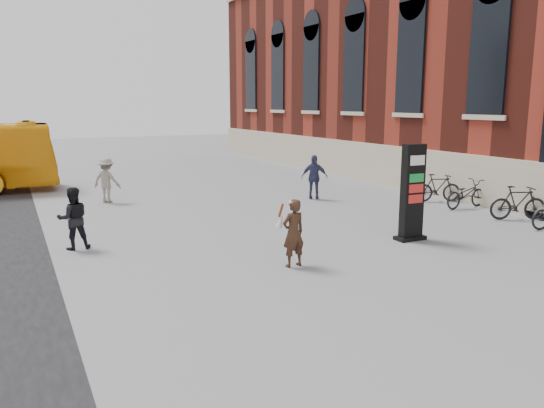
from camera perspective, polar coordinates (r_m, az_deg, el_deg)
name	(u,v)px	position (r m, az deg, el deg)	size (l,w,h in m)	color
ground	(309,272)	(11.77, 3.98, -7.26)	(100.00, 100.00, 0.00)	#9E9EA3
info_pylon	(412,193)	(14.62, 14.85, 1.18)	(0.84, 0.43, 2.59)	black
woman	(293,232)	(11.91, 2.29, -3.04)	(0.62, 0.58, 1.55)	#342313
pedestrian_a	(73,218)	(14.23, -20.61, -1.46)	(0.77, 0.60, 1.58)	black
pedestrian_b	(107,180)	(20.60, -17.35, 2.46)	(1.08, 0.62, 1.67)	gray
pedestrian_c	(314,177)	(20.40, 4.59, 2.90)	(1.00, 0.42, 1.70)	#333759
bike_5	(518,203)	(18.46, 24.96, 0.11)	(0.51, 1.81, 1.09)	black
bike_6	(466,194)	(19.85, 20.12, 1.02)	(0.66, 1.90, 1.00)	black
bike_7	(438,188)	(20.79, 17.41, 1.68)	(0.49, 1.75, 1.05)	black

